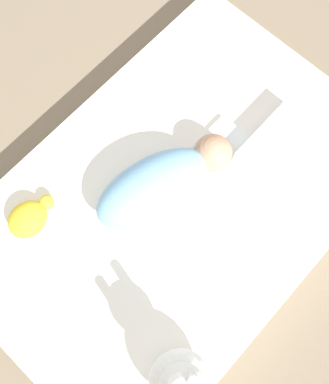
% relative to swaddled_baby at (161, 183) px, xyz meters
% --- Properties ---
extents(ground_plane, '(12.00, 12.00, 0.00)m').
position_rel_swaddled_baby_xyz_m(ground_plane, '(0.02, -0.05, -0.21)').
color(ground_plane, '#7A6B56').
extents(bed_mattress, '(1.43, 0.96, 0.13)m').
position_rel_swaddled_baby_xyz_m(bed_mattress, '(0.02, -0.05, -0.15)').
color(bed_mattress, white).
rests_on(bed_mattress, ground_plane).
extents(burp_cloth, '(0.25, 0.22, 0.02)m').
position_rel_swaddled_baby_xyz_m(burp_cloth, '(0.22, -0.08, -0.08)').
color(burp_cloth, white).
rests_on(burp_cloth, bed_mattress).
extents(swaddled_baby, '(0.50, 0.29, 0.18)m').
position_rel_swaddled_baby_xyz_m(swaddled_baby, '(0.00, 0.00, 0.00)').
color(swaddled_baby, '#7FB7E5').
rests_on(swaddled_baby, bed_mattress).
extents(pillow, '(0.29, 0.38, 0.08)m').
position_rel_swaddled_baby_xyz_m(pillow, '(0.38, -0.30, -0.04)').
color(pillow, white).
rests_on(pillow, bed_mattress).
extents(bunny_plush, '(0.18, 0.18, 0.34)m').
position_rel_swaddled_baby_xyz_m(bunny_plush, '(-0.39, -0.44, 0.04)').
color(bunny_plush, white).
rests_on(bunny_plush, bed_mattress).
extents(turtle_plush, '(0.17, 0.11, 0.08)m').
position_rel_swaddled_baby_xyz_m(turtle_plush, '(-0.37, 0.24, -0.05)').
color(turtle_plush, yellow).
rests_on(turtle_plush, bed_mattress).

